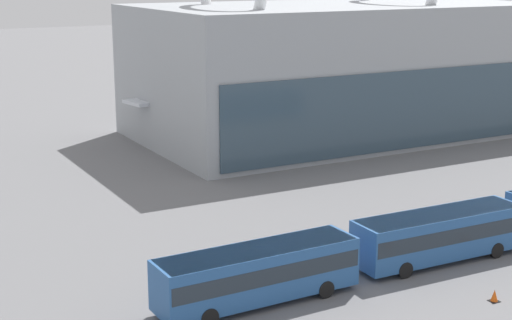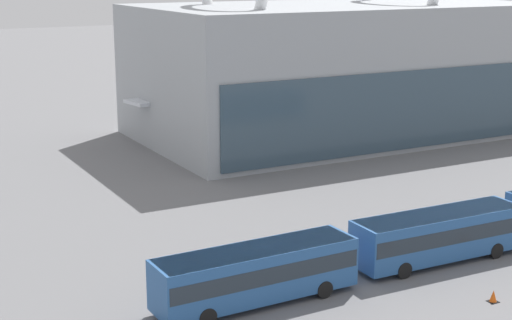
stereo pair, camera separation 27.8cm
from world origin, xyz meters
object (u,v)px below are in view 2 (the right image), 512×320
object	(u,v)px
shuttle_bus_1	(439,233)
shuttle_bus_0	(256,271)
airliner_at_gate_far	(268,80)
traffic_cone_0	(493,296)

from	to	relation	value
shuttle_bus_1	shuttle_bus_0	bearing A→B (deg)	-178.26
airliner_at_gate_far	traffic_cone_0	distance (m)	50.72
shuttle_bus_0	shuttle_bus_1	size ratio (longest dim) A/B	1.00
airliner_at_gate_far	traffic_cone_0	world-z (taller)	airliner_at_gate_far
airliner_at_gate_far	traffic_cone_0	xyz separation A→B (m)	(-13.11, -48.73, -5.04)
airliner_at_gate_far	shuttle_bus_1	size ratio (longest dim) A/B	3.29
traffic_cone_0	shuttle_bus_0	bearing A→B (deg)	151.93
airliner_at_gate_far	shuttle_bus_0	xyz separation A→B (m)	(-24.61, -42.60, -3.53)
traffic_cone_0	shuttle_bus_1	bearing A→B (deg)	76.79
shuttle_bus_1	traffic_cone_0	distance (m)	6.58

